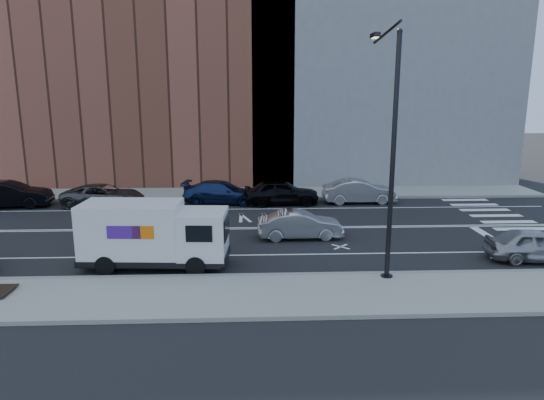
{
  "coord_description": "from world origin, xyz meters",
  "views": [
    {
      "loc": [
        1.97,
        -24.42,
        6.9
      ],
      "look_at": [
        2.99,
        0.48,
        1.4
      ],
      "focal_mm": 32.0,
      "sensor_mm": 36.0,
      "label": 1
    }
  ],
  "objects": [
    {
      "name": "sidewalk_near",
      "position": [
        0.0,
        -8.8,
        0.07
      ],
      "size": [
        44.0,
        3.6,
        0.15
      ],
      "primitive_type": "cube",
      "color": "gray",
      "rests_on": "ground"
    },
    {
      "name": "bldg_brick",
      "position": [
        -8.0,
        15.6,
        11.0
      ],
      "size": [
        26.0,
        10.0,
        22.0
      ],
      "primitive_type": "cube",
      "color": "brown",
      "rests_on": "ground"
    },
    {
      "name": "ground",
      "position": [
        0.0,
        0.0,
        0.0
      ],
      "size": [
        120.0,
        120.0,
        0.0
      ],
      "primitive_type": "plane",
      "color": "black",
      "rests_on": "ground"
    },
    {
      "name": "far_parked_e",
      "position": [
        3.79,
        5.52,
        0.8
      ],
      "size": [
        4.77,
        2.06,
        1.6
      ],
      "primitive_type": "imported",
      "rotation": [
        0.0,
        0.0,
        1.61
      ],
      "color": "black",
      "rests_on": "ground"
    },
    {
      "name": "driving_sedan",
      "position": [
        4.26,
        -1.85,
        0.67
      ],
      "size": [
        4.13,
        1.56,
        1.34
      ],
      "primitive_type": "imported",
      "rotation": [
        0.0,
        0.0,
        1.6
      ],
      "color": "#9D9EA1",
      "rests_on": "ground"
    },
    {
      "name": "fedex_van",
      "position": [
        -2.02,
        -5.6,
        1.4
      ],
      "size": [
        5.96,
        2.36,
        2.67
      ],
      "rotation": [
        0.0,
        0.0,
        -0.06
      ],
      "color": "black",
      "rests_on": "ground"
    },
    {
      "name": "crosswalk",
      "position": [
        16.0,
        0.0,
        0.0
      ],
      "size": [
        3.0,
        14.0,
        0.01
      ],
      "primitive_type": null,
      "color": "white",
      "rests_on": "ground"
    },
    {
      "name": "far_parked_b",
      "position": [
        -13.0,
        5.39,
        0.8
      ],
      "size": [
        5.03,
        2.27,
        1.6
      ],
      "primitive_type": "imported",
      "rotation": [
        0.0,
        0.0,
        1.69
      ],
      "color": "black",
      "rests_on": "ground"
    },
    {
      "name": "curb_near",
      "position": [
        0.0,
        -7.0,
        0.08
      ],
      "size": [
        44.0,
        0.25,
        0.17
      ],
      "primitive_type": "cube",
      "color": "gray",
      "rests_on": "ground"
    },
    {
      "name": "sidewalk_far",
      "position": [
        0.0,
        8.8,
        0.07
      ],
      "size": [
        44.0,
        3.6,
        0.15
      ],
      "primitive_type": "cube",
      "color": "gray",
      "rests_on": "ground"
    },
    {
      "name": "far_parked_d",
      "position": [
        -0.0,
        6.0,
        0.71
      ],
      "size": [
        5.13,
        2.61,
        1.43
      ],
      "primitive_type": "imported",
      "rotation": [
        0.0,
        0.0,
        1.44
      ],
      "color": "#16254F",
      "rests_on": "ground"
    },
    {
      "name": "road_markings",
      "position": [
        0.0,
        0.0,
        0.0
      ],
      "size": [
        40.0,
        8.6,
        0.01
      ],
      "primitive_type": null,
      "color": "white",
      "rests_on": "ground"
    },
    {
      "name": "near_parked_front",
      "position": [
        13.84,
        -5.49,
        0.68
      ],
      "size": [
        4.14,
        1.96,
        1.37
      ],
      "primitive_type": "imported",
      "rotation": [
        0.0,
        0.0,
        1.48
      ],
      "color": "#9E9DA2",
      "rests_on": "ground"
    },
    {
      "name": "curb_far",
      "position": [
        0.0,
        7.0,
        0.08
      ],
      "size": [
        44.0,
        0.25,
        0.17
      ],
      "primitive_type": "cube",
      "color": "gray",
      "rests_on": "ground"
    },
    {
      "name": "far_parked_f",
      "position": [
        8.8,
        5.73,
        0.76
      ],
      "size": [
        4.63,
        1.67,
        1.52
      ],
      "primitive_type": "imported",
      "rotation": [
        0.0,
        0.0,
        1.58
      ],
      "color": "#A2A3A7",
      "rests_on": "ground"
    },
    {
      "name": "streetlight",
      "position": [
        7.0,
        -6.91,
        5.08
      ],
      "size": [
        0.44,
        4.02,
        9.34
      ],
      "color": "black",
      "rests_on": "ground"
    },
    {
      "name": "far_parked_c",
      "position": [
        -7.31,
        5.45,
        0.69
      ],
      "size": [
        5.07,
        2.55,
        1.38
      ],
      "primitive_type": "imported",
      "rotation": [
        0.0,
        0.0,
        1.51
      ],
      "color": "#424449",
      "rests_on": "ground"
    },
    {
      "name": "bldg_concrete",
      "position": [
        12.0,
        15.6,
        13.0
      ],
      "size": [
        20.0,
        10.0,
        26.0
      ],
      "primitive_type": "cube",
      "color": "slate",
      "rests_on": "ground"
    }
  ]
}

